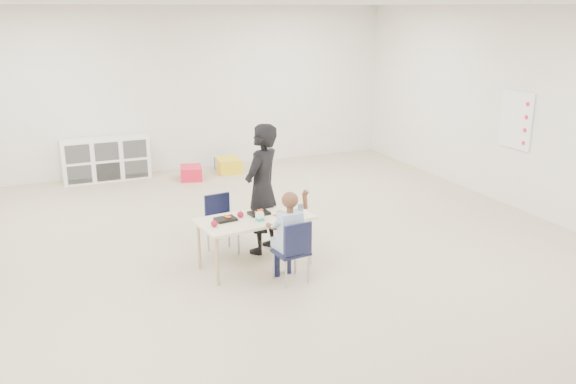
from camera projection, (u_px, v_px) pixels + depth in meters
name	position (u px, v px, depth m)	size (l,w,h in m)	color
room	(266.00, 142.00, 6.45)	(9.00, 9.02, 2.80)	#BAAD8F
table	(255.00, 242.00, 6.71)	(1.31, 0.76, 0.57)	#F4EAC3
chair_near	(291.00, 251.00, 6.32)	(0.33, 0.31, 0.68)	#111433
chair_far	(223.00, 225.00, 7.06)	(0.33, 0.31, 0.68)	#111433
child	(291.00, 233.00, 6.27)	(0.46, 0.46, 1.08)	#99AFCF
lunch_tray_near	(259.00, 213.00, 6.73)	(0.22, 0.16, 0.03)	black
lunch_tray_far	(226.00, 219.00, 6.53)	(0.22, 0.16, 0.03)	black
milk_carton	(260.00, 217.00, 6.50)	(0.07, 0.07, 0.10)	white
bread_roll	(280.00, 213.00, 6.68)	(0.09, 0.09, 0.07)	tan
apple_near	(240.00, 214.00, 6.62)	(0.07, 0.07, 0.07)	maroon
apple_far	(214.00, 224.00, 6.34)	(0.07, 0.07, 0.07)	maroon
cubby_shelf	(106.00, 159.00, 10.07)	(1.40, 0.40, 0.70)	white
rules_poster	(516.00, 120.00, 8.52)	(0.02, 0.60, 0.80)	white
adult	(262.00, 189.00, 7.00)	(0.55, 0.36, 1.52)	black
bin_red	(191.00, 173.00, 10.16)	(0.35, 0.44, 0.22)	red
bin_yellow	(228.00, 165.00, 10.61)	(0.39, 0.50, 0.24)	yellow
bin_blue	(228.00, 165.00, 10.63)	(0.36, 0.47, 0.23)	#1B33D0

